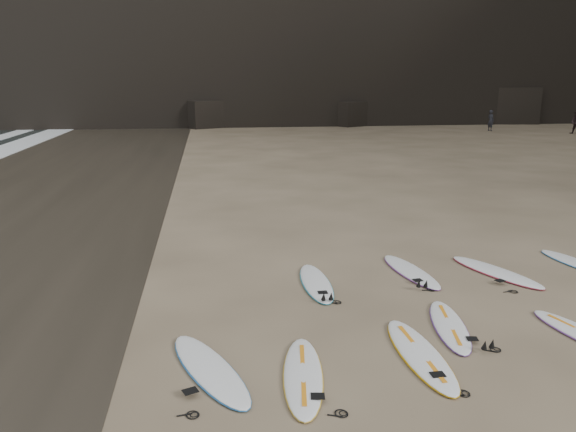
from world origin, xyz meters
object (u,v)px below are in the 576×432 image
Objects in this scene: surfboard_5 at (316,282)px; person_b at (576,123)px; surfboard_11 at (210,368)px; person_a at (491,120)px; surfboard_2 at (449,325)px; surfboard_0 at (303,375)px; surfboard_6 at (411,271)px; surfboard_7 at (496,271)px; surfboard_1 at (420,354)px.

person_b reaches higher than surfboard_5.
person_a is (24.73, 38.45, 0.85)m from surfboard_11.
person_a is (20.22, 37.45, 0.86)m from surfboard_2.
surfboard_0 is 0.98× the size of surfboard_6.
surfboard_7 is (4.44, 0.11, 0.00)m from surfboard_5.
surfboard_6 is (2.42, 0.44, 0.00)m from surfboard_5.
surfboard_11 is (-1.46, 0.40, 0.00)m from surfboard_0.
surfboard_5 is at bearing 84.47° from surfboard_0.
surfboard_0 is 45.52m from person_b.
surfboard_7 reaches higher than surfboard_2.
surfboard_0 is 3.36m from surfboard_2.
person_a reaches higher than surfboard_2.
surfboard_7 is at bearing 47.39° from surfboard_1.
person_a is at bearing 52.09° from surfboard_6.
surfboard_6 is at bearing -70.82° from person_b.
surfboard_5 reaches higher than surfboard_2.
surfboard_0 is 1.06× the size of surfboard_2.
surfboard_2 is at bearing -152.67° from surfboard_7.
surfboard_2 is 0.88× the size of surfboard_11.
surfboard_7 is 1.49× the size of person_a.
surfboard_5 is at bearing 140.37° from surfboard_2.
person_b reaches higher than surfboard_6.
surfboard_0 is 6.80m from surfboard_7.
surfboard_1 is 43.92m from person_b.
surfboard_1 reaches higher than surfboard_2.
surfboard_2 is 0.94× the size of surfboard_5.
surfboard_5 is at bearing 159.95° from surfboard_7.
person_b reaches higher than person_a.
surfboard_0 is 0.93× the size of surfboard_11.
surfboard_1 is 1.07× the size of surfboard_5.
surfboard_0 is 0.92× the size of surfboard_1.
person_a is (19.87, 34.42, 0.86)m from surfboard_6.
surfboard_11 is (-2.44, -3.60, 0.00)m from surfboard_5.
surfboard_1 is 1.44× the size of person_b.
person_b is at bearing -141.45° from person_a.
surfboard_11 is at bearing -123.55° from surfboard_5.
surfboard_6 is at bearing 17.61° from surfboard_11.
surfboard_11 is at bearing 129.00° from person_a.
surfboard_1 is 1.51× the size of person_a.
surfboard_11 is 46.16m from person_b.
surfboard_0 is at bearing -169.92° from surfboard_1.
surfboard_5 is 4.44m from surfboard_7.
person_a reaches higher than surfboard_5.
surfboard_1 and surfboard_11 have the same top height.
person_a is (17.85, 34.74, 0.86)m from surfboard_7.
person_a reaches higher than surfboard_7.
surfboard_2 is at bearing 133.39° from person_a.
person_b is (25.85, 33.76, 0.90)m from surfboard_2.
person_b is (30.36, 34.76, 0.90)m from surfboard_11.
surfboard_7 is (2.03, -0.33, 0.00)m from surfboard_6.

